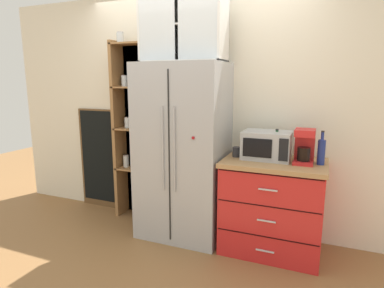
% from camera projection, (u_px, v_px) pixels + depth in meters
% --- Properties ---
extents(ground_plane, '(10.65, 10.65, 0.00)m').
position_uv_depth(ground_plane, '(182.00, 234.00, 3.44)').
color(ground_plane, olive).
extents(wall_back_cream, '(4.96, 0.10, 2.55)m').
position_uv_depth(wall_back_cream, '(196.00, 111.00, 3.56)').
color(wall_back_cream, silver).
rests_on(wall_back_cream, ground).
extents(refrigerator, '(0.87, 0.65, 1.78)m').
position_uv_depth(refrigerator, '(183.00, 152.00, 3.30)').
color(refrigerator, '#ADAFB5').
rests_on(refrigerator, ground).
extents(pantry_shelf_column, '(0.51, 0.27, 2.14)m').
position_uv_depth(pantry_shelf_column, '(137.00, 128.00, 3.76)').
color(pantry_shelf_column, brown).
rests_on(pantry_shelf_column, ground).
extents(counter_cabinet, '(0.93, 0.65, 0.88)m').
position_uv_depth(counter_cabinet, '(272.00, 206.00, 3.05)').
color(counter_cabinet, red).
rests_on(counter_cabinet, ground).
extents(microwave, '(0.44, 0.33, 0.26)m').
position_uv_depth(microwave, '(267.00, 145.00, 3.01)').
color(microwave, '#ADAFB5').
rests_on(microwave, counter_cabinet).
extents(coffee_maker, '(0.17, 0.20, 0.31)m').
position_uv_depth(coffee_maker, '(304.00, 146.00, 2.85)').
color(coffee_maker, red).
rests_on(coffee_maker, counter_cabinet).
extents(mug_charcoal, '(0.11, 0.08, 0.10)m').
position_uv_depth(mug_charcoal, '(237.00, 152.00, 3.11)').
color(mug_charcoal, '#2D2D33').
rests_on(mug_charcoal, counter_cabinet).
extents(bottle_cobalt, '(0.07, 0.07, 0.30)m').
position_uv_depth(bottle_cobalt, '(321.00, 150.00, 2.80)').
color(bottle_cobalt, navy).
rests_on(bottle_cobalt, counter_cabinet).
extents(bottle_green, '(0.07, 0.07, 0.28)m').
position_uv_depth(bottle_green, '(276.00, 146.00, 3.00)').
color(bottle_green, '#285B33').
rests_on(bottle_green, counter_cabinet).
extents(upper_cabinet, '(0.83, 0.32, 0.68)m').
position_uv_depth(upper_cabinet, '(184.00, 27.00, 3.11)').
color(upper_cabinet, silver).
rests_on(upper_cabinet, refrigerator).
extents(chalkboard_menu, '(0.60, 0.04, 1.26)m').
position_uv_depth(chalkboard_menu, '(101.00, 158.00, 4.09)').
color(chalkboard_menu, brown).
rests_on(chalkboard_menu, ground).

